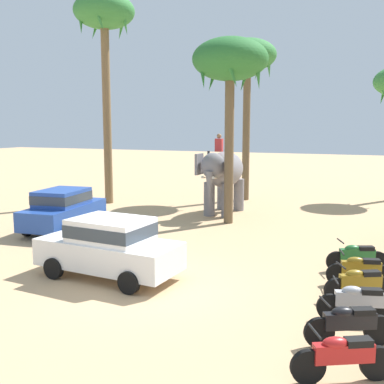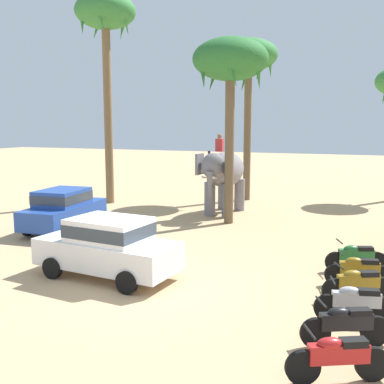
{
  "view_description": "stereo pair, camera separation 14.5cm",
  "coord_description": "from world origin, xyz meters",
  "px_view_note": "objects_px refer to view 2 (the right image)",
  "views": [
    {
      "loc": [
        5.89,
        -10.22,
        4.26
      ],
      "look_at": [
        -1.04,
        6.5,
        1.6
      ],
      "focal_mm": 42.52,
      "sensor_mm": 36.0,
      "label": 1
    },
    {
      "loc": [
        6.02,
        -10.17,
        4.26
      ],
      "look_at": [
        -1.04,
        6.5,
        1.6
      ],
      "focal_mm": 42.52,
      "sensor_mm": 36.0,
      "label": 2
    }
  ],
  "objects_px": {
    "motorcycle_mid_row": "(356,302)",
    "motorcycle_far_in_row": "(359,270)",
    "motorcycle_nearest_camera": "(338,356)",
    "palm_tree_far_back": "(230,65)",
    "motorcycle_second_in_row": "(346,324)",
    "palm_tree_behind_elephant": "(106,21)",
    "motorcycle_fourth_in_row": "(358,283)",
    "car_sedan_foreground": "(108,245)",
    "palm_tree_left_of_road": "(249,61)",
    "car_parked_far_side": "(64,208)",
    "elephant_with_mahout": "(224,173)",
    "motorcycle_end_of_row": "(356,256)"
  },
  "relations": [
    {
      "from": "motorcycle_mid_row",
      "to": "motorcycle_far_in_row",
      "type": "bearing_deg",
      "value": 91.23
    },
    {
      "from": "motorcycle_nearest_camera",
      "to": "palm_tree_far_back",
      "type": "relative_size",
      "value": 0.21
    },
    {
      "from": "motorcycle_second_in_row",
      "to": "palm_tree_behind_elephant",
      "type": "relative_size",
      "value": 0.15
    },
    {
      "from": "motorcycle_nearest_camera",
      "to": "palm_tree_behind_elephant",
      "type": "height_order",
      "value": "palm_tree_behind_elephant"
    },
    {
      "from": "motorcycle_second_in_row",
      "to": "motorcycle_fourth_in_row",
      "type": "relative_size",
      "value": 1.0
    },
    {
      "from": "car_sedan_foreground",
      "to": "palm_tree_left_of_road",
      "type": "height_order",
      "value": "palm_tree_left_of_road"
    },
    {
      "from": "car_parked_far_side",
      "to": "motorcycle_mid_row",
      "type": "height_order",
      "value": "car_parked_far_side"
    },
    {
      "from": "car_parked_far_side",
      "to": "car_sedan_foreground",
      "type": "bearing_deg",
      "value": -40.7
    },
    {
      "from": "elephant_with_mahout",
      "to": "motorcycle_second_in_row",
      "type": "distance_m",
      "value": 13.56
    },
    {
      "from": "palm_tree_left_of_road",
      "to": "palm_tree_far_back",
      "type": "distance_m",
      "value": 6.58
    },
    {
      "from": "elephant_with_mahout",
      "to": "motorcycle_nearest_camera",
      "type": "xyz_separation_m",
      "value": [
        6.54,
        -13.13,
        -1.53
      ]
    },
    {
      "from": "elephant_with_mahout",
      "to": "palm_tree_behind_elephant",
      "type": "bearing_deg",
      "value": 175.16
    },
    {
      "from": "car_parked_far_side",
      "to": "motorcycle_second_in_row",
      "type": "height_order",
      "value": "car_parked_far_side"
    },
    {
      "from": "elephant_with_mahout",
      "to": "motorcycle_nearest_camera",
      "type": "height_order",
      "value": "elephant_with_mahout"
    },
    {
      "from": "motorcycle_nearest_camera",
      "to": "palm_tree_behind_elephant",
      "type": "xyz_separation_m",
      "value": [
        -13.37,
        13.71,
        9.22
      ]
    },
    {
      "from": "palm_tree_behind_elephant",
      "to": "motorcycle_fourth_in_row",
      "type": "bearing_deg",
      "value": -36.15
    },
    {
      "from": "car_parked_far_side",
      "to": "palm_tree_behind_elephant",
      "type": "height_order",
      "value": "palm_tree_behind_elephant"
    },
    {
      "from": "motorcycle_nearest_camera",
      "to": "palm_tree_far_back",
      "type": "distance_m",
      "value": 14.09
    },
    {
      "from": "car_parked_far_side",
      "to": "palm_tree_left_of_road",
      "type": "xyz_separation_m",
      "value": [
        4.71,
        10.37,
        6.89
      ]
    },
    {
      "from": "car_parked_far_side",
      "to": "motorcycle_fourth_in_row",
      "type": "relative_size",
      "value": 2.59
    },
    {
      "from": "palm_tree_behind_elephant",
      "to": "motorcycle_nearest_camera",
      "type": "bearing_deg",
      "value": -45.73
    },
    {
      "from": "car_parked_far_side",
      "to": "motorcycle_nearest_camera",
      "type": "bearing_deg",
      "value": -32.61
    },
    {
      "from": "palm_tree_behind_elephant",
      "to": "palm_tree_far_back",
      "type": "bearing_deg",
      "value": -17.65
    },
    {
      "from": "palm_tree_behind_elephant",
      "to": "palm_tree_left_of_road",
      "type": "height_order",
      "value": "palm_tree_behind_elephant"
    },
    {
      "from": "motorcycle_second_in_row",
      "to": "motorcycle_end_of_row",
      "type": "relative_size",
      "value": 0.97
    },
    {
      "from": "car_sedan_foreground",
      "to": "palm_tree_left_of_road",
      "type": "bearing_deg",
      "value": 90.75
    },
    {
      "from": "motorcycle_far_in_row",
      "to": "motorcycle_fourth_in_row",
      "type": "bearing_deg",
      "value": -88.49
    },
    {
      "from": "motorcycle_nearest_camera",
      "to": "motorcycle_fourth_in_row",
      "type": "distance_m",
      "value": 3.87
    },
    {
      "from": "elephant_with_mahout",
      "to": "motorcycle_fourth_in_row",
      "type": "relative_size",
      "value": 2.36
    },
    {
      "from": "palm_tree_behind_elephant",
      "to": "palm_tree_left_of_road",
      "type": "relative_size",
      "value": 1.23
    },
    {
      "from": "elephant_with_mahout",
      "to": "motorcycle_end_of_row",
      "type": "height_order",
      "value": "elephant_with_mahout"
    },
    {
      "from": "elephant_with_mahout",
      "to": "motorcycle_end_of_row",
      "type": "xyz_separation_m",
      "value": [
        6.46,
        -6.86,
        -1.53
      ]
    },
    {
      "from": "car_sedan_foreground",
      "to": "motorcycle_second_in_row",
      "type": "relative_size",
      "value": 2.56
    },
    {
      "from": "elephant_with_mahout",
      "to": "motorcycle_mid_row",
      "type": "xyz_separation_m",
      "value": [
        6.67,
        -10.51,
        -1.53
      ]
    },
    {
      "from": "car_sedan_foreground",
      "to": "motorcycle_end_of_row",
      "type": "distance_m",
      "value": 7.19
    },
    {
      "from": "motorcycle_fourth_in_row",
      "to": "motorcycle_far_in_row",
      "type": "bearing_deg",
      "value": 91.51
    },
    {
      "from": "motorcycle_second_in_row",
      "to": "motorcycle_fourth_in_row",
      "type": "bearing_deg",
      "value": 87.86
    },
    {
      "from": "motorcycle_mid_row",
      "to": "motorcycle_end_of_row",
      "type": "distance_m",
      "value": 3.66
    },
    {
      "from": "car_parked_far_side",
      "to": "elephant_with_mahout",
      "type": "height_order",
      "value": "elephant_with_mahout"
    },
    {
      "from": "car_sedan_foreground",
      "to": "motorcycle_second_in_row",
      "type": "bearing_deg",
      "value": -14.76
    },
    {
      "from": "car_parked_far_side",
      "to": "motorcycle_mid_row",
      "type": "relative_size",
      "value": 2.42
    },
    {
      "from": "motorcycle_fourth_in_row",
      "to": "motorcycle_end_of_row",
      "type": "relative_size",
      "value": 0.97
    },
    {
      "from": "motorcycle_nearest_camera",
      "to": "motorcycle_mid_row",
      "type": "xyz_separation_m",
      "value": [
        0.13,
        2.62,
        0.0
      ]
    },
    {
      "from": "car_parked_far_side",
      "to": "motorcycle_end_of_row",
      "type": "xyz_separation_m",
      "value": [
        11.33,
        -1.02,
        -0.46
      ]
    },
    {
      "from": "palm_tree_far_back",
      "to": "palm_tree_behind_elephant",
      "type": "bearing_deg",
      "value": 162.35
    },
    {
      "from": "motorcycle_end_of_row",
      "to": "palm_tree_left_of_road",
      "type": "distance_m",
      "value": 15.09
    },
    {
      "from": "motorcycle_fourth_in_row",
      "to": "elephant_with_mahout",
      "type": "bearing_deg",
      "value": 125.66
    },
    {
      "from": "palm_tree_left_of_road",
      "to": "palm_tree_far_back",
      "type": "xyz_separation_m",
      "value": [
        1.05,
        -6.41,
        -1.03
      ]
    },
    {
      "from": "motorcycle_fourth_in_row",
      "to": "palm_tree_behind_elephant",
      "type": "xyz_separation_m",
      "value": [
        -13.48,
        9.84,
        9.22
      ]
    },
    {
      "from": "elephant_with_mahout",
      "to": "motorcycle_fourth_in_row",
      "type": "distance_m",
      "value": 11.51
    }
  ]
}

